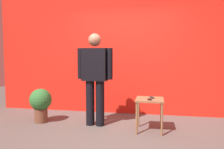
{
  "coord_description": "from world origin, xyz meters",
  "views": [
    {
      "loc": [
        0.67,
        -3.58,
        1.34
      ],
      "look_at": [
        -0.11,
        0.55,
        1.0
      ],
      "focal_mm": 36.37,
      "sensor_mm": 36.0,
      "label": 1
    }
  ],
  "objects": [
    {
      "name": "tv_remote",
      "position": [
        0.63,
        0.54,
        0.6
      ],
      "size": [
        0.09,
        0.18,
        0.02
      ],
      "primitive_type": "cube",
      "rotation": [
        0.0,
        0.0,
        0.27
      ],
      "color": "black",
      "rests_on": "side_table"
    },
    {
      "name": "side_table",
      "position": [
        0.59,
        0.46,
        0.49
      ],
      "size": [
        0.48,
        0.48,
        0.59
      ],
      "color": "olive",
      "rests_on": "ground_plane"
    },
    {
      "name": "back_wall_red",
      "position": [
        0.0,
        1.7,
        1.38
      ],
      "size": [
        6.28,
        0.12,
        2.77
      ],
      "primitive_type": "cube",
      "color": "red",
      "rests_on": "ground_plane"
    },
    {
      "name": "potted_plant",
      "position": [
        -1.59,
        0.6,
        0.41
      ],
      "size": [
        0.44,
        0.44,
        0.69
      ],
      "color": "brown",
      "rests_on": "ground_plane"
    },
    {
      "name": "standing_person",
      "position": [
        -0.45,
        0.61,
        0.99
      ],
      "size": [
        0.7,
        0.27,
        1.77
      ],
      "color": "black",
      "rests_on": "ground_plane"
    },
    {
      "name": "cell_phone",
      "position": [
        0.59,
        0.36,
        0.59
      ],
      "size": [
        0.09,
        0.15,
        0.01
      ],
      "primitive_type": "cube",
      "rotation": [
        0.0,
        0.0,
        0.13
      ],
      "color": "black",
      "rests_on": "side_table"
    },
    {
      "name": "ground_plane",
      "position": [
        0.0,
        0.0,
        0.0
      ],
      "size": [
        12.0,
        12.0,
        0.0
      ],
      "primitive_type": "plane",
      "color": "#59544F"
    }
  ]
}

